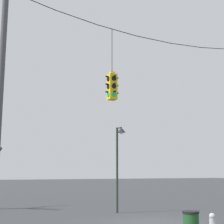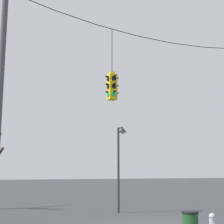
# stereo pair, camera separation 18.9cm
# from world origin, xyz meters

# --- Properties ---
(ground_plane) EXTENTS (200.00, 200.00, 0.00)m
(ground_plane) POSITION_xyz_m (0.00, 0.00, 0.00)
(ground_plane) COLOR #383A3D
(span_wire) EXTENTS (13.28, 0.03, 0.75)m
(span_wire) POSITION_xyz_m (0.00, -0.49, 8.40)
(span_wire) COLOR black
(traffic_light_over_intersection) EXTENTS (0.58, 0.58, 3.10)m
(traffic_light_over_intersection) POSITION_xyz_m (-2.17, -0.49, 5.70)
(traffic_light_over_intersection) COLOR yellow
(street_lamp) EXTENTS (0.46, 0.80, 4.68)m
(street_lamp) POSITION_xyz_m (0.59, 3.93, 3.43)
(street_lamp) COLOR #233323
(street_lamp) RESTS_ON ground_plane
(fire_hydrant) EXTENTS (0.22, 0.30, 0.75)m
(fire_hydrant) POSITION_xyz_m (0.33, -3.33, 0.38)
(fire_hydrant) COLOR silver
(fire_hydrant) RESTS_ON ground_plane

